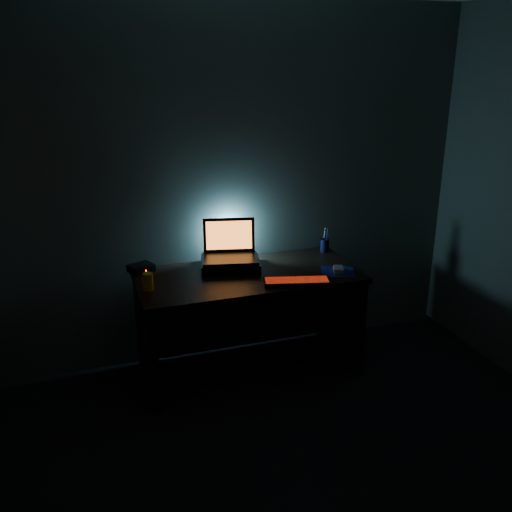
{
  "coord_description": "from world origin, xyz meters",
  "views": [
    {
      "loc": [
        -1.09,
        -1.78,
        2.17
      ],
      "look_at": [
        0.04,
        1.57,
        0.89
      ],
      "focal_mm": 40.0,
      "sensor_mm": 36.0,
      "label": 1
    }
  ],
  "objects": [
    {
      "name": "desk",
      "position": [
        0.0,
        1.67,
        0.49
      ],
      "size": [
        1.5,
        0.7,
        0.75
      ],
      "color": "black",
      "rests_on": "ground"
    },
    {
      "name": "mouse",
      "position": [
        0.59,
        1.45,
        0.77
      ],
      "size": [
        0.09,
        0.12,
        0.03
      ],
      "primitive_type": "cube",
      "rotation": [
        0.0,
        0.0,
        -0.36
      ],
      "color": "#9B9A9F",
      "rests_on": "mousepad"
    },
    {
      "name": "pen_cup",
      "position": [
        0.68,
        1.87,
        0.8
      ],
      "size": [
        0.08,
        0.08,
        0.09
      ],
      "primitive_type": "cylinder",
      "rotation": [
        0.0,
        0.0,
        0.17
      ],
      "color": "black",
      "rests_on": "desk"
    },
    {
      "name": "mousepad",
      "position": [
        0.59,
        1.45,
        0.75
      ],
      "size": [
        0.28,
        0.27,
        0.0
      ],
      "primitive_type": "cube",
      "rotation": [
        0.0,
        0.0,
        -0.36
      ],
      "color": "navy",
      "rests_on": "desk"
    },
    {
      "name": "laptop",
      "position": [
        -0.07,
        1.81,
        0.87
      ],
      "size": [
        0.43,
        0.36,
        0.26
      ],
      "rotation": [
        0.0,
        0.0,
        -0.23
      ],
      "color": "black",
      "rests_on": "riser"
    },
    {
      "name": "room",
      "position": [
        0.0,
        0.0,
        1.25
      ],
      "size": [
        3.5,
        4.0,
        2.5
      ],
      "color": "black",
      "rests_on": "ground"
    },
    {
      "name": "keyboard",
      "position": [
        0.25,
        1.36,
        0.76
      ],
      "size": [
        0.45,
        0.24,
        0.03
      ],
      "rotation": [
        0.0,
        0.0,
        -0.26
      ],
      "color": "black",
      "rests_on": "desk"
    },
    {
      "name": "juice_glass",
      "position": [
        -0.68,
        1.55,
        0.81
      ],
      "size": [
        0.07,
        0.07,
        0.11
      ],
      "primitive_type": "cylinder",
      "rotation": [
        0.0,
        0.0,
        0.07
      ],
      "color": "#DB9B0B",
      "rests_on": "desk"
    },
    {
      "name": "router",
      "position": [
        -0.68,
        1.89,
        0.78
      ],
      "size": [
        0.19,
        0.18,
        0.05
      ],
      "rotation": [
        0.0,
        0.0,
        0.41
      ],
      "color": "black",
      "rests_on": "desk"
    },
    {
      "name": "riser",
      "position": [
        -0.08,
        1.76,
        0.78
      ],
      "size": [
        0.46,
        0.38,
        0.06
      ],
      "primitive_type": "cube",
      "rotation": [
        0.0,
        0.0,
        -0.23
      ],
      "color": "black",
      "rests_on": "desk"
    }
  ]
}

